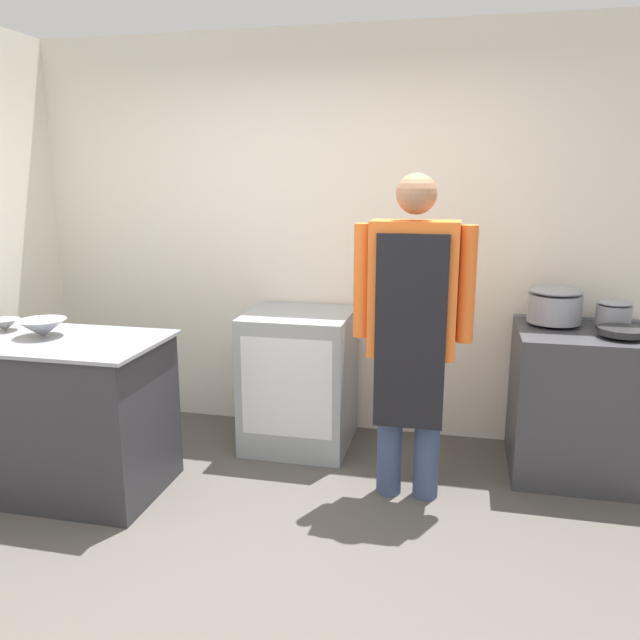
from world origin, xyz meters
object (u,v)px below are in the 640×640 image
fridge_unit (299,379)px  person_cook (412,320)px  stove (581,403)px  saute_pan (622,331)px  mixing_bowl (42,328)px  sauce_pot (614,312)px  stock_pot (555,304)px

fridge_unit → person_cook: (0.77, -0.55, 0.56)m
stove → saute_pan: (0.16, -0.12, 0.48)m
fridge_unit → saute_pan: size_ratio=3.42×
mixing_bowl → sauce_pot: size_ratio=1.34×
person_cook → sauce_pot: size_ratio=8.92×
sauce_pot → fridge_unit: bearing=-177.7°
sauce_pot → stove: bearing=-142.3°
fridge_unit → stock_pot: 1.67m
person_cook → mixing_bowl: (-2.01, -0.31, -0.08)m
stock_pot → sauce_pot: bearing=-0.0°
stove → fridge_unit: 1.74m
stock_pot → person_cook: bearing=-142.0°
fridge_unit → mixing_bowl: bearing=-145.5°
stove → sauce_pot: size_ratio=4.53×
person_cook → sauce_pot: 1.29m
sauce_pot → saute_pan: bearing=-90.0°
stove → sauce_pot: (0.16, 0.12, 0.53)m
person_cook → stock_pot: person_cook is taller
stove → saute_pan: saute_pan is taller
stock_pot → sauce_pot: 0.33m
fridge_unit → saute_pan: 1.96m
person_cook → sauce_pot: bearing=28.9°
mixing_bowl → stock_pot: size_ratio=0.85×
stove → mixing_bowl: size_ratio=3.39×
stove → fridge_unit: size_ratio=1.00×
fridge_unit → sauce_pot: sauce_pot is taller
saute_pan → sauce_pot: 0.25m
mixing_bowl → saute_pan: mixing_bowl is taller
stove → sauce_pot: bearing=37.7°
saute_pan → fridge_unit: bearing=175.1°
stock_pot → saute_pan: bearing=-35.8°
stove → saute_pan: 0.52m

